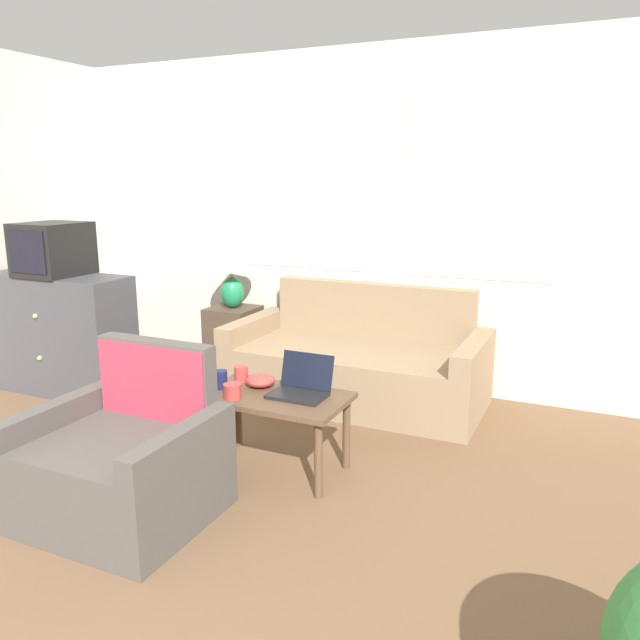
{
  "coord_description": "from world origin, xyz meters",
  "views": [
    {
      "loc": [
        1.5,
        -0.76,
        1.64
      ],
      "look_at": [
        -0.11,
        2.74,
        0.75
      ],
      "focal_mm": 35.0,
      "sensor_mm": 36.0,
      "label": 1
    }
  ],
  "objects": [
    {
      "name": "laptop",
      "position": [
        0.02,
        2.19,
        0.5
      ],
      "size": [
        0.31,
        0.26,
        0.22
      ],
      "color": "black",
      "rests_on": "coffee_table"
    },
    {
      "name": "side_table",
      "position": [
        -1.31,
        3.58,
        0.28
      ],
      "size": [
        0.38,
        0.38,
        0.57
      ],
      "color": "#4C3D2D",
      "rests_on": "ground_plane"
    },
    {
      "name": "television",
      "position": [
        -2.25,
        2.62,
        1.11
      ],
      "size": [
        0.43,
        0.47,
        0.39
      ],
      "color": "black",
      "rests_on": "tv_dresser"
    },
    {
      "name": "snack_bowl",
      "position": [
        -0.25,
        2.22,
        0.49
      ],
      "size": [
        0.17,
        0.17,
        0.07
      ],
      "color": "#B23D38",
      "rests_on": "coffee_table"
    },
    {
      "name": "tv_dresser",
      "position": [
        -2.25,
        2.63,
        0.46
      ],
      "size": [
        1.16,
        0.45,
        0.92
      ],
      "color": "#424247",
      "rests_on": "ground_plane"
    },
    {
      "name": "cup_yellow",
      "position": [
        -0.4,
        2.25,
        0.5
      ],
      "size": [
        0.08,
        0.08,
        0.09
      ],
      "color": "#B23D38",
      "rests_on": "coffee_table"
    },
    {
      "name": "cup_navy",
      "position": [
        -0.29,
        1.98,
        0.49
      ],
      "size": [
        0.1,
        0.1,
        0.08
      ],
      "color": "#B23D38",
      "rests_on": "coffee_table"
    },
    {
      "name": "armchair",
      "position": [
        -0.55,
        1.41,
        0.26
      ],
      "size": [
        0.88,
        0.75,
        0.82
      ],
      "color": "#514C47",
      "rests_on": "ground_plane"
    },
    {
      "name": "coffee_table",
      "position": [
        -0.11,
        2.13,
        0.39
      ],
      "size": [
        0.82,
        0.48,
        0.45
      ],
      "color": "brown",
      "rests_on": "ground_plane"
    },
    {
      "name": "wall_back",
      "position": [
        -0.0,
        3.88,
        1.31
      ],
      "size": [
        6.77,
        0.06,
        2.6
      ],
      "color": "silver",
      "rests_on": "ground_plane"
    },
    {
      "name": "cup_white",
      "position": [
        -0.44,
        2.09,
        0.5
      ],
      "size": [
        0.07,
        0.07,
        0.11
      ],
      "color": "#191E4C",
      "rests_on": "coffee_table"
    },
    {
      "name": "couch",
      "position": [
        -0.11,
        3.42,
        0.25
      ],
      "size": [
        1.87,
        0.88,
        0.83
      ],
      "color": "#937A5B",
      "rests_on": "ground_plane"
    },
    {
      "name": "table_lamp",
      "position": [
        -1.31,
        3.58,
        0.9
      ],
      "size": [
        0.36,
        0.36,
        0.51
      ],
      "color": "#1E8451",
      "rests_on": "side_table"
    }
  ]
}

